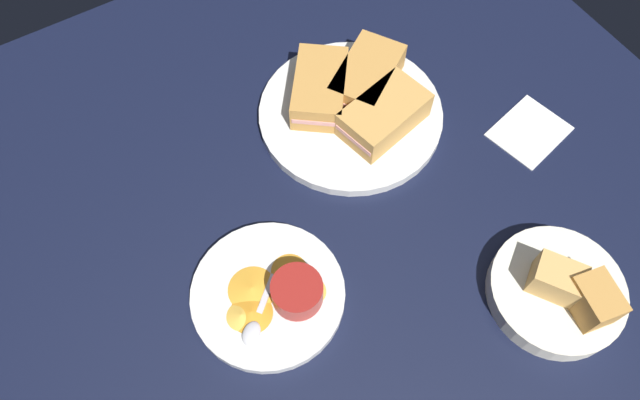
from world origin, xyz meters
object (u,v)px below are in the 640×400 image
(sandwich_half_near, at_px, (384,115))
(bread_basket_rear, at_px, (560,291))
(plate_chips_companion, at_px, (268,294))
(spoon_by_gravy_ramekin, at_px, (255,324))
(spoon_by_dark_ramekin, at_px, (342,110))
(ramekin_dark_sauce, at_px, (318,83))
(ramekin_light_gravy, at_px, (297,291))
(sandwich_half_extra, at_px, (320,88))
(sandwich_half_far, at_px, (367,77))
(plate_sandwich_main, at_px, (350,114))

(sandwich_half_near, distance_m, bread_basket_rear, 0.34)
(plate_chips_companion, distance_m, spoon_by_gravy_ramekin, 0.05)
(sandwich_half_near, bearing_deg, spoon_by_dark_ramekin, -53.24)
(ramekin_dark_sauce, distance_m, spoon_by_gravy_ramekin, 0.38)
(ramekin_light_gravy, bearing_deg, sandwich_half_extra, -126.60)
(sandwich_half_far, bearing_deg, plate_chips_companion, 35.98)
(sandwich_half_extra, height_order, ramekin_dark_sauce, sandwich_half_extra)
(spoon_by_dark_ramekin, distance_m, bread_basket_rear, 0.40)
(spoon_by_gravy_ramekin, bearing_deg, plate_sandwich_main, -142.61)
(spoon_by_dark_ramekin, relative_size, bread_basket_rear, 0.57)
(plate_sandwich_main, height_order, spoon_by_dark_ramekin, spoon_by_dark_ramekin)
(ramekin_light_gravy, bearing_deg, sandwich_half_near, -145.98)
(plate_sandwich_main, height_order, sandwich_half_near, sandwich_half_near)
(spoon_by_dark_ramekin, distance_m, spoon_by_gravy_ramekin, 0.35)
(ramekin_light_gravy, xyz_separation_m, bread_basket_rear, (-0.29, 0.17, -0.01))
(plate_sandwich_main, xyz_separation_m, plate_chips_companion, (0.25, 0.19, 0.00))
(sandwich_half_near, distance_m, plate_chips_companion, 0.31)
(spoon_by_dark_ramekin, bearing_deg, ramekin_dark_sauce, -77.91)
(sandwich_half_near, distance_m, ramekin_dark_sauce, 0.12)
(ramekin_dark_sauce, bearing_deg, plate_chips_companion, 47.44)
(sandwich_half_extra, xyz_separation_m, ramekin_dark_sauce, (-0.00, -0.01, -0.00))
(plate_sandwich_main, height_order, ramekin_dark_sauce, ramekin_dark_sauce)
(sandwich_half_extra, xyz_separation_m, spoon_by_dark_ramekin, (-0.02, 0.04, -0.02))
(plate_sandwich_main, xyz_separation_m, spoon_by_dark_ramekin, (0.01, -0.01, 0.01))
(ramekin_light_gravy, relative_size, bread_basket_rear, 0.38)
(sandwich_half_near, height_order, ramekin_dark_sauce, sandwich_half_near)
(ramekin_dark_sauce, bearing_deg, sandwich_half_extra, 73.04)
(sandwich_half_extra, distance_m, bread_basket_rear, 0.44)
(sandwich_half_far, bearing_deg, spoon_by_dark_ramekin, 19.64)
(sandwich_half_far, xyz_separation_m, spoon_by_dark_ramekin, (0.06, 0.02, -0.02))
(sandwich_half_extra, distance_m, spoon_by_dark_ramekin, 0.05)
(spoon_by_gravy_ramekin, bearing_deg, sandwich_half_near, -151.24)
(sandwich_half_near, xyz_separation_m, plate_chips_companion, (0.28, 0.14, -0.03))
(plate_chips_companion, distance_m, ramekin_light_gravy, 0.05)
(plate_sandwich_main, relative_size, ramekin_light_gravy, 4.24)
(plate_sandwich_main, xyz_separation_m, ramekin_light_gravy, (0.22, 0.21, 0.03))
(spoon_by_dark_ramekin, xyz_separation_m, ramekin_light_gravy, (0.21, 0.22, 0.02))
(plate_chips_companion, bearing_deg, ramekin_dark_sauce, -132.56)
(sandwich_half_near, relative_size, sandwich_half_far, 0.96)
(sandwich_half_extra, bearing_deg, plate_sandwich_main, 120.56)
(plate_sandwich_main, bearing_deg, spoon_by_dark_ramekin, -28.23)
(ramekin_dark_sauce, relative_size, spoon_by_gravy_ramekin, 0.79)
(spoon_by_dark_ramekin, bearing_deg, bread_basket_rear, 101.81)
(spoon_by_dark_ramekin, relative_size, plate_chips_companion, 0.49)
(sandwich_half_near, xyz_separation_m, sandwich_half_far, (-0.02, -0.07, 0.00))
(plate_sandwich_main, distance_m, ramekin_light_gravy, 0.31)
(sandwich_half_far, height_order, sandwich_half_extra, same)
(sandwich_half_far, distance_m, spoon_by_gravy_ramekin, 0.41)
(sandwich_half_extra, distance_m, ramekin_light_gravy, 0.32)
(plate_chips_companion, xyz_separation_m, spoon_by_gravy_ramekin, (0.03, 0.03, 0.01))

